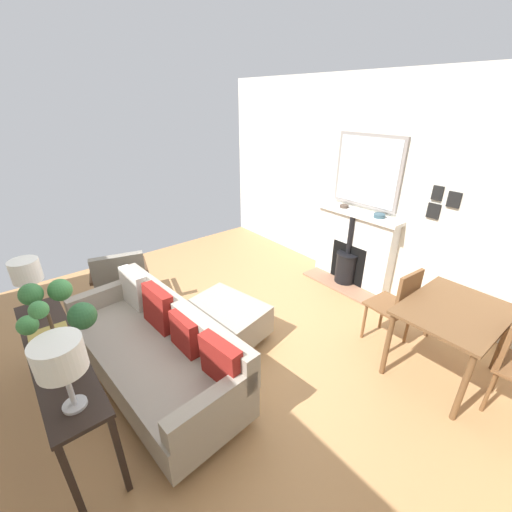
# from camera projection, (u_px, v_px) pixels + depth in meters

# --- Properties ---
(ground_plane) EXTENTS (4.85, 5.57, 0.01)m
(ground_plane) POSITION_uv_depth(u_px,v_px,m) (221.00, 343.00, 3.67)
(ground_plane) COLOR #A87A4C
(wall_left) EXTENTS (0.12, 5.57, 2.76)m
(wall_left) POSITION_uv_depth(u_px,v_px,m) (367.00, 186.00, 4.46)
(wall_left) COLOR silver
(wall_left) RESTS_ON ground
(fireplace) EXTENTS (0.52, 1.24, 1.06)m
(fireplace) POSITION_uv_depth(u_px,v_px,m) (352.00, 251.00, 4.71)
(fireplace) COLOR #93664C
(fireplace) RESTS_ON ground
(mirror_over_mantel) EXTENTS (0.04, 0.95, 0.93)m
(mirror_over_mantel) POSITION_uv_depth(u_px,v_px,m) (368.00, 171.00, 4.29)
(mirror_over_mantel) COLOR gray
(mantel_bowl_near) EXTENTS (0.12, 0.12, 0.04)m
(mantel_bowl_near) POSITION_uv_depth(u_px,v_px,m) (344.00, 206.00, 4.62)
(mantel_bowl_near) COLOR #47382D
(mantel_bowl_near) RESTS_ON fireplace
(mantel_bowl_far) EXTENTS (0.14, 0.14, 0.05)m
(mantel_bowl_far) POSITION_uv_depth(u_px,v_px,m) (379.00, 215.00, 4.23)
(mantel_bowl_far) COLOR #334C56
(mantel_bowl_far) RESTS_ON fireplace
(sofa) EXTENTS (0.97, 2.12, 0.82)m
(sofa) POSITION_uv_depth(u_px,v_px,m) (156.00, 349.00, 3.07)
(sofa) COLOR #B2B2B7
(sofa) RESTS_ON ground
(ottoman) EXTENTS (0.77, 0.93, 0.42)m
(ottoman) POSITION_uv_depth(u_px,v_px,m) (227.00, 318.00, 3.66)
(ottoman) COLOR #B2B2B7
(ottoman) RESTS_ON ground
(armchair_accent) EXTENTS (0.80, 0.73, 0.78)m
(armchair_accent) POSITION_uv_depth(u_px,v_px,m) (120.00, 274.00, 4.18)
(armchair_accent) COLOR #4C3321
(armchair_accent) RESTS_ON ground
(console_table) EXTENTS (0.34, 1.69, 0.75)m
(console_table) POSITION_uv_depth(u_px,v_px,m) (57.00, 360.00, 2.50)
(console_table) COLOR black
(console_table) RESTS_ON ground
(table_lamp_near_end) EXTENTS (0.23, 0.23, 0.50)m
(table_lamp_near_end) POSITION_uv_depth(u_px,v_px,m) (26.00, 273.00, 2.74)
(table_lamp_near_end) COLOR beige
(table_lamp_near_end) RESTS_ON console_table
(table_lamp_far_end) EXTENTS (0.28, 0.28, 0.49)m
(table_lamp_far_end) POSITION_uv_depth(u_px,v_px,m) (60.00, 358.00, 1.86)
(table_lamp_far_end) COLOR #B2B2B7
(table_lamp_far_end) RESTS_ON console_table
(potted_plant) EXTENTS (0.44, 0.46, 0.65)m
(potted_plant) POSITION_uv_depth(u_px,v_px,m) (59.00, 321.00, 2.18)
(potted_plant) COLOR #4C4C51
(potted_plant) RESTS_ON console_table
(book_stack) EXTENTS (0.28, 0.19, 0.05)m
(book_stack) POSITION_uv_depth(u_px,v_px,m) (49.00, 335.00, 2.58)
(book_stack) COLOR beige
(book_stack) RESTS_ON console_table
(dining_table) EXTENTS (1.00, 0.77, 0.73)m
(dining_table) POSITION_uv_depth(u_px,v_px,m) (453.00, 318.00, 3.02)
(dining_table) COLOR brown
(dining_table) RESTS_ON ground
(dining_chair_near_fireplace) EXTENTS (0.43, 0.43, 0.92)m
(dining_chair_near_fireplace) POSITION_uv_depth(u_px,v_px,m) (398.00, 303.00, 3.42)
(dining_chair_near_fireplace) COLOR brown
(dining_chair_near_fireplace) RESTS_ON ground
(photo_gallery_row) EXTENTS (0.02, 0.32, 0.37)m
(photo_gallery_row) POSITION_uv_depth(u_px,v_px,m) (442.00, 202.00, 3.70)
(photo_gallery_row) COLOR black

